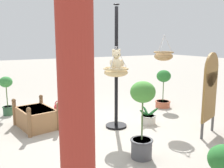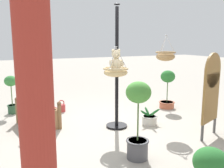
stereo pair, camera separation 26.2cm
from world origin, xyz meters
The scene contains 13 objects.
ground_plane centered at (0.00, 0.00, 0.00)m, with size 40.00×40.00×0.00m, color #A8A093.
display_pole_central centered at (-0.18, -0.04, 0.78)m, with size 0.44×0.44×2.49m.
hanging_basket_with_teddy centered at (-0.03, 0.21, 1.21)m, with size 0.48×0.48×0.57m.
teddy_bear centered at (-0.03, 0.23, 1.39)m, with size 0.30×0.27×0.43m.
hanging_basket_left_high centered at (-1.28, 0.10, 1.47)m, with size 0.43×0.43×0.55m.
greenhouse_pillar_far_back centered at (1.87, 3.16, 1.31)m, with size 0.33×0.33×2.71m.
wooden_planter_box centered at (1.30, -0.81, 0.22)m, with size 0.83×1.05×0.58m.
potted_plant_fern_front centered at (1.72, -2.02, 0.56)m, with size 0.30×0.30×0.95m.
potted_plant_bushy_green centered at (-2.06, -0.77, 0.54)m, with size 0.42×0.42×1.02m.
potted_plant_small_succulent centered at (-0.90, 0.12, 0.12)m, with size 0.49×0.49×0.35m.
potted_plant_trailing_ivy centered at (0.17, 1.35, 0.66)m, with size 0.38×0.38×1.20m.
display_sign_board centered at (-1.50, 1.19, 0.93)m, with size 0.61×0.26×1.58m.
watering_can centered at (0.60, -1.65, 0.10)m, with size 0.35×0.20×0.30m.
Camera 2 is at (2.04, 4.36, 1.79)m, focal length 39.30 mm.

